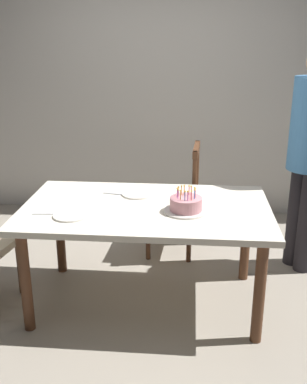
# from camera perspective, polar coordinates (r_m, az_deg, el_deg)

# --- Properties ---
(ground) EXTENTS (6.40, 6.40, 0.00)m
(ground) POSITION_cam_1_polar(r_m,az_deg,el_deg) (3.32, -0.88, -13.49)
(ground) COLOR #9E9384
(back_wall) EXTENTS (6.40, 0.10, 2.60)m
(back_wall) POSITION_cam_1_polar(r_m,az_deg,el_deg) (4.67, 1.36, 13.09)
(back_wall) COLOR beige
(back_wall) RESTS_ON ground
(dining_table) EXTENTS (1.63, 0.96, 0.72)m
(dining_table) POSITION_cam_1_polar(r_m,az_deg,el_deg) (3.03, -0.94, -3.25)
(dining_table) COLOR silver
(dining_table) RESTS_ON ground
(birthday_cake) EXTENTS (0.28, 0.28, 0.16)m
(birthday_cake) POSITION_cam_1_polar(r_m,az_deg,el_deg) (2.89, 4.09, -1.66)
(birthday_cake) COLOR silver
(birthday_cake) RESTS_ON dining_table
(plate_near_celebrant) EXTENTS (0.22, 0.22, 0.01)m
(plate_near_celebrant) POSITION_cam_1_polar(r_m,az_deg,el_deg) (2.87, -10.35, -2.91)
(plate_near_celebrant) COLOR white
(plate_near_celebrant) RESTS_ON dining_table
(plate_far_side) EXTENTS (0.22, 0.22, 0.01)m
(plate_far_side) POSITION_cam_1_polar(r_m,az_deg,el_deg) (3.21, -2.01, -0.25)
(plate_far_side) COLOR white
(plate_far_side) RESTS_ON dining_table
(fork_near_celebrant) EXTENTS (0.18, 0.03, 0.01)m
(fork_near_celebrant) POSITION_cam_1_polar(r_m,az_deg,el_deg) (2.94, -13.27, -2.69)
(fork_near_celebrant) COLOR silver
(fork_near_celebrant) RESTS_ON dining_table
(fork_far_side) EXTENTS (0.18, 0.05, 0.01)m
(fork_far_side) POSITION_cam_1_polar(r_m,az_deg,el_deg) (3.23, -4.84, -0.23)
(fork_far_side) COLOR silver
(fork_far_side) RESTS_ON dining_table
(chair_spindle_back) EXTENTS (0.46, 0.46, 0.95)m
(chair_spindle_back) POSITION_cam_1_polar(r_m,az_deg,el_deg) (3.83, 2.67, -1.27)
(chair_spindle_back) COLOR tan
(chair_spindle_back) RESTS_ON ground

